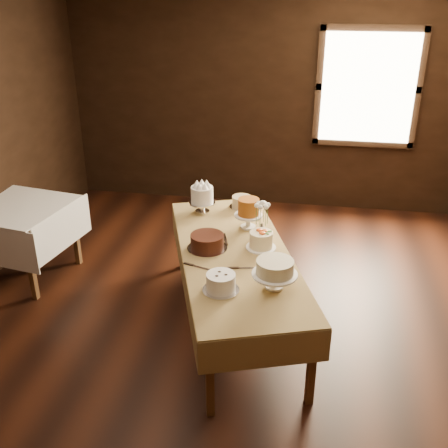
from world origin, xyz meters
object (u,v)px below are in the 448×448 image
cake_speckled (242,202)px  cake_server_c (225,237)px  cake_server_a (248,268)px  cake_server_d (263,234)px  cake_cream (275,275)px  display_table (235,258)px  side_table (19,214)px  cake_server_e (202,268)px  flower_vase (261,231)px  cake_swirl (221,283)px  cake_flowers (261,241)px  cake_caramel (248,215)px  cake_meringue (202,200)px  cake_server_b (275,270)px  cake_chocolate (207,242)px

cake_speckled → cake_server_c: size_ratio=1.04×
cake_server_a → cake_server_d: 0.64m
cake_cream → cake_server_c: size_ratio=1.44×
display_table → cake_server_d: cake_server_d is taller
side_table → cake_server_e: side_table is taller
side_table → flower_vase: bearing=-3.7°
cake_server_c → flower_vase: flower_vase is taller
cake_server_a → display_table: bearing=108.5°
cake_server_a → cake_server_c: 0.59m
cake_swirl → cake_server_a: cake_swirl is taller
cake_speckled → cake_server_c: bearing=-94.5°
display_table → cake_server_a: 0.29m
display_table → cake_flowers: bearing=29.8°
cake_caramel → cake_cream: bearing=-71.9°
cake_swirl → cake_server_a: bearing=66.7°
cake_speckled → cake_meringue: bearing=-153.3°
cake_meringue → flower_vase: (0.64, -0.46, -0.06)m
cake_swirl → cake_server_c: (-0.12, 0.88, -0.06)m
cake_meringue → flower_vase: bearing=-35.7°
display_table → cake_meringue: size_ratio=8.37×
cake_flowers → cake_server_c: (-0.34, 0.15, -0.07)m
cake_server_a → cake_server_d: (0.05, 0.63, 0.00)m
cake_caramel → cake_server_a: size_ratio=1.25×
cake_meringue → cake_swirl: 1.46m
side_table → display_table: bearing=-12.0°
cake_speckled → cake_caramel: size_ratio=0.83×
cake_flowers → cake_server_d: size_ratio=1.15×
cake_server_b → cake_meringue: bearing=165.5°
cake_server_a → cake_server_b: bearing=-11.1°
cake_chocolate → cake_cream: (0.62, -0.53, 0.04)m
cake_meringue → cake_caramel: cake_caramel is taller
cake_server_c → display_table: bearing=-169.6°
cake_server_b → flower_vase: flower_vase is taller
cake_caramel → cake_server_e: 0.87m
cake_flowers → cake_server_b: 0.40m
cake_server_d → cake_flowers: bearing=-161.0°
cake_flowers → flower_vase: size_ratio=2.04×
cake_meringue → cake_swirl: cake_meringue is taller
cake_meringue → flower_vase: 0.79m
cake_server_c → cake_server_e: same height
cake_chocolate → cake_flowers: (0.45, 0.09, 0.01)m
cake_chocolate → cake_server_a: size_ratio=1.56×
cake_swirl → cake_server_d: 1.02m
cake_flowers → cake_meringue: bearing=134.8°
display_table → cake_server_c: 0.31m
display_table → cake_speckled: 0.97m
cake_speckled → cake_chocolate: cake_chocolate is taller
side_table → cake_server_e: size_ratio=4.41×
cake_chocolate → cake_flowers: 0.46m
side_table → cake_speckled: cake_speckled is taller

